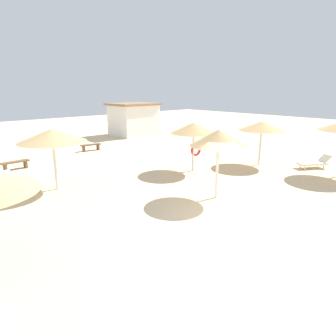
{
  "coord_description": "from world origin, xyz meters",
  "views": [
    {
      "loc": [
        -8.15,
        -5.9,
        4.5
      ],
      "look_at": [
        0.0,
        3.0,
        1.2
      ],
      "focal_mm": 31.15,
      "sensor_mm": 36.0,
      "label": 1
    }
  ],
  "objects": [
    {
      "name": "lounger_2",
      "position": [
        -4.89,
        8.33,
        0.32
      ],
      "size": [
        0.87,
        1.94,
        0.76
      ],
      "color": "silver",
      "rests_on": "ground"
    },
    {
      "name": "ground_plane",
      "position": [
        0.0,
        0.0,
        0.0
      ],
      "size": [
        80.0,
        80.0,
        0.0
      ],
      "primitive_type": "plane",
      "color": "beige"
    },
    {
      "name": "bench_1",
      "position": [
        -3.7,
        11.91,
        0.35
      ],
      "size": [
        1.52,
        0.48,
        0.49
      ],
      "color": "brown",
      "rests_on": "ground"
    },
    {
      "name": "bench_0",
      "position": [
        2.05,
        13.79,
        0.35
      ],
      "size": [
        1.54,
        0.62,
        0.49
      ],
      "color": "brown",
      "rests_on": "ground"
    },
    {
      "name": "parasol_6",
      "position": [
        1.24,
        1.33,
        2.57
      ],
      "size": [
        2.35,
        2.35,
        2.92
      ],
      "color": "silver",
      "rests_on": "ground"
    },
    {
      "name": "parasol_2",
      "position": [
        -3.31,
        6.95,
        2.49
      ],
      "size": [
        2.96,
        2.96,
        2.79
      ],
      "color": "silver",
      "rests_on": "ground"
    },
    {
      "name": "parasol_4",
      "position": [
        7.58,
        3.06,
        2.36
      ],
      "size": [
        2.73,
        2.73,
        2.64
      ],
      "color": "silver",
      "rests_on": "ground"
    },
    {
      "name": "parasol_5",
      "position": [
        3.6,
        4.85,
        2.4
      ],
      "size": [
        2.55,
        2.55,
        2.73
      ],
      "color": "silver",
      "rests_on": "ground"
    },
    {
      "name": "lounger_0",
      "position": [
        9.26,
        0.46,
        0.32
      ],
      "size": [
        1.93,
        1.53,
        0.76
      ],
      "color": "silver",
      "rests_on": "ground"
    },
    {
      "name": "beach_cabana",
      "position": [
        8.97,
        17.83,
        1.58
      ],
      "size": [
        4.39,
        3.72,
        3.13
      ],
      "color": "white",
      "rests_on": "ground"
    }
  ]
}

